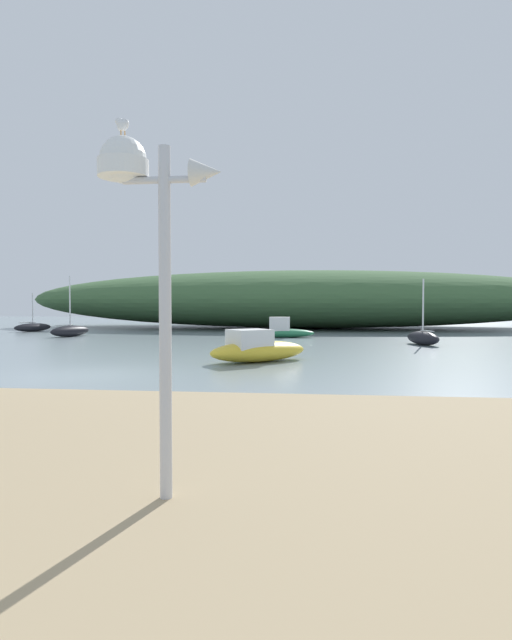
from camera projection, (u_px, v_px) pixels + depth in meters
ground_plane at (89, 375)px, 14.87m from camera, size 120.00×120.00×0.00m
distant_hill at (305, 299)px, 42.94m from camera, size 47.14×14.55×4.76m
mast_structure at (142, 203)px, 4.94m from camera, size 1.20×0.49×3.50m
seagull_on_radar at (122, 124)px, 4.95m from camera, size 0.23×0.23×0.20m
sailboat_near_shore at (423, 338)px, 25.48m from camera, size 1.62×2.84×3.27m
motorboat_far_left at (257, 349)px, 18.21m from camera, size 3.88×3.53×1.16m
motorboat_west_reach at (284, 330)px, 30.98m from camera, size 3.50×1.15×1.23m
sailboat_by_sandbar at (70, 331)px, 31.75m from camera, size 1.80×3.22×3.75m
sailboat_east_reach at (33, 327)px, 37.35m from camera, size 2.14×3.11×2.80m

